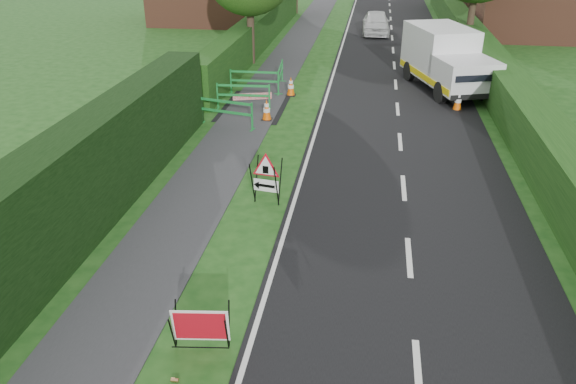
{
  "coord_description": "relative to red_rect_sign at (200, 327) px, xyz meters",
  "views": [
    {
      "loc": [
        1.43,
        -9.61,
        6.73
      ],
      "look_at": [
        -0.34,
        2.12,
        0.84
      ],
      "focal_mm": 35.0,
      "sensor_mm": 36.0,
      "label": 1
    }
  ],
  "objects": [
    {
      "name": "red_rect_sign",
      "position": [
        0.0,
        0.0,
        0.0
      ],
      "size": [
        1.01,
        0.69,
        0.82
      ],
      "rotation": [
        0.0,
        0.0,
        0.12
      ],
      "color": "black",
      "rests_on": "ground"
    },
    {
      "name": "traffic_cone_1",
      "position": [
        6.23,
        16.11,
        -0.08
      ],
      "size": [
        0.38,
        0.38,
        0.79
      ],
      "color": "black",
      "rests_on": "ground"
    },
    {
      "name": "road_surface",
      "position": [
        3.66,
        37.43,
        -0.46
      ],
      "size": [
        6.0,
        90.0,
        0.02
      ],
      "primitive_type": "cube",
      "color": "black",
      "rests_on": "ground"
    },
    {
      "name": "ped_barrier_0",
      "position": [
        -2.35,
        11.03,
        0.16
      ],
      "size": [
        2.08,
        0.83,
        1.0
      ],
      "rotation": [
        0.0,
        0.0,
        -0.24
      ],
      "color": "#177E30",
      "rests_on": "ground"
    },
    {
      "name": "redwhite_plank",
      "position": [
        -1.9,
        13.31,
        -0.47
      ],
      "size": [
        1.44,
        0.49,
        0.25
      ],
      "primitive_type": "cube",
      "rotation": [
        0.0,
        0.0,
        0.3
      ],
      "color": "red",
      "rests_on": "ground"
    },
    {
      "name": "ped_barrier_2",
      "position": [
        -2.19,
        15.15,
        0.16
      ],
      "size": [
        2.06,
        0.37,
        1.0
      ],
      "rotation": [
        0.0,
        0.0,
        0.01
      ],
      "color": "#177E30",
      "rests_on": "ground"
    },
    {
      "name": "hedge_west_near",
      "position": [
        -3.84,
        2.43,
        -0.47
      ],
      "size": [
        1.1,
        18.0,
        2.5
      ],
      "primitive_type": "cube",
      "color": "black",
      "rests_on": "ground"
    },
    {
      "name": "ped_barrier_3",
      "position": [
        -1.28,
        16.2,
        0.16
      ],
      "size": [
        0.52,
        2.08,
        1.0
      ],
      "rotation": [
        0.0,
        0.0,
        1.65
      ],
      "color": "#177E30",
      "rests_on": "ground"
    },
    {
      "name": "footpath",
      "position": [
        -1.84,
        37.43,
        -0.46
      ],
      "size": [
        2.0,
        90.0,
        0.02
      ],
      "primitive_type": "cube",
      "color": "#2D2D30",
      "rests_on": "ground"
    },
    {
      "name": "hedge_west_far",
      "position": [
        -3.84,
        24.43,
        -0.47
      ],
      "size": [
        1.0,
        24.0,
        1.8
      ],
      "primitive_type": "cube",
      "color": "#14380F",
      "rests_on": "ground"
    },
    {
      "name": "triangle_sign",
      "position": [
        0.08,
        5.44,
        0.36
      ],
      "size": [
        0.93,
        0.93,
        1.2
      ],
      "rotation": [
        0.0,
        0.0,
        -0.16
      ],
      "color": "black",
      "rests_on": "ground"
    },
    {
      "name": "traffic_cone_0",
      "position": [
        5.9,
        14.18,
        -0.08
      ],
      "size": [
        0.38,
        0.38,
        0.79
      ],
      "color": "black",
      "rests_on": "ground"
    },
    {
      "name": "traffic_cone_2",
      "position": [
        5.85,
        17.94,
        -0.08
      ],
      "size": [
        0.38,
        0.38,
        0.79
      ],
      "color": "black",
      "rests_on": "ground"
    },
    {
      "name": "ped_barrier_1",
      "position": [
        -2.2,
        13.08,
        0.16
      ],
      "size": [
        2.08,
        0.47,
        1.0
      ],
      "rotation": [
        0.0,
        0.0,
        0.06
      ],
      "color": "#177E30",
      "rests_on": "ground"
    },
    {
      "name": "traffic_cone_4",
      "position": [
        -0.67,
        15.14,
        -0.08
      ],
      "size": [
        0.38,
        0.38,
        0.79
      ],
      "color": "black",
      "rests_on": "ground"
    },
    {
      "name": "hatchback_car",
      "position": [
        2.63,
        29.09,
        0.22
      ],
      "size": [
        1.73,
        4.08,
        1.38
      ],
      "primitive_type": "imported",
      "rotation": [
        0.0,
        0.0,
        0.03
      ],
      "color": "silver",
      "rests_on": "ground"
    },
    {
      "name": "ground",
      "position": [
        1.16,
        2.43,
        -0.47
      ],
      "size": [
        120.0,
        120.0,
        0.0
      ],
      "primitive_type": "plane",
      "color": "#184413",
      "rests_on": "ground"
    },
    {
      "name": "litter_can",
      "position": [
        -0.21,
        -0.82,
        -0.47
      ],
      "size": [
        0.12,
        0.07,
        0.07
      ],
      "primitive_type": "cylinder",
      "rotation": [
        0.0,
        1.57,
        0.0
      ],
      "color": "#BF7F4C",
      "rests_on": "ground"
    },
    {
      "name": "traffic_cone_3",
      "position": [
        -1.09,
        11.95,
        -0.08
      ],
      "size": [
        0.38,
        0.38,
        0.79
      ],
      "color": "black",
      "rests_on": "ground"
    },
    {
      "name": "hedge_east",
      "position": [
        7.66,
        18.43,
        -0.47
      ],
      "size": [
        1.2,
        50.0,
        1.5
      ],
      "primitive_type": "cube",
      "color": "#14380F",
      "rests_on": "ground"
    },
    {
      "name": "works_van",
      "position": [
        5.62,
        17.12,
        0.85
      ],
      "size": [
        3.72,
        5.82,
        2.49
      ],
      "rotation": [
        0.0,
        0.0,
        0.32
      ],
      "color": "silver",
      "rests_on": "ground"
    }
  ]
}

